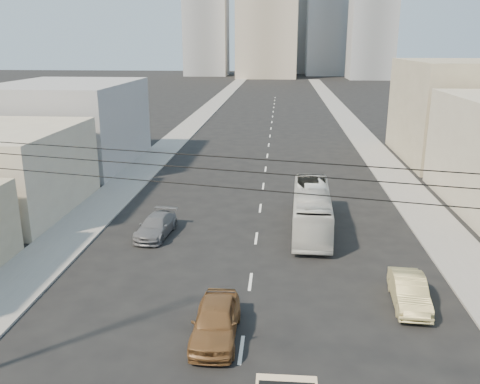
# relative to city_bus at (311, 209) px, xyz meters

# --- Properties ---
(sidewalk_left) EXTENTS (3.50, 180.00, 0.12)m
(sidewalk_left) POSITION_rel_city_bus_xyz_m (-15.22, 48.12, -1.31)
(sidewalk_left) COLOR gray
(sidewalk_left) RESTS_ON ground
(sidewalk_right) EXTENTS (3.50, 180.00, 0.12)m
(sidewalk_right) POSITION_rel_city_bus_xyz_m (8.28, 48.12, -1.31)
(sidewalk_right) COLOR gray
(sidewalk_right) RESTS_ON ground
(lane_dashes) EXTENTS (0.15, 104.00, 0.01)m
(lane_dashes) POSITION_rel_city_bus_xyz_m (-3.47, 31.12, -1.36)
(lane_dashes) COLOR silver
(lane_dashes) RESTS_ON ground
(city_bus) EXTENTS (2.67, 9.90, 2.73)m
(city_bus) POSITION_rel_city_bus_xyz_m (0.00, 0.00, 0.00)
(city_bus) COLOR beige
(city_bus) RESTS_ON ground
(sedan_brown) EXTENTS (1.86, 4.57, 1.56)m
(sedan_brown) POSITION_rel_city_bus_xyz_m (-4.59, -13.07, -0.59)
(sedan_brown) COLOR brown
(sedan_brown) RESTS_ON ground
(sedan_tan) EXTENTS (1.69, 4.23, 1.37)m
(sedan_tan) POSITION_rel_city_bus_xyz_m (3.99, -9.66, -0.68)
(sedan_tan) COLOR tan
(sedan_tan) RESTS_ON ground
(sedan_grey) EXTENTS (2.23, 4.57, 1.28)m
(sedan_grey) POSITION_rel_city_bus_xyz_m (-9.79, -1.92, -0.73)
(sedan_grey) COLOR slate
(sedan_grey) RESTS_ON ground
(overhead_wires) EXTENTS (23.01, 5.02, 0.72)m
(overhead_wires) POSITION_rel_city_bus_xyz_m (-3.47, -20.38, 7.60)
(overhead_wires) COLOR black
(overhead_wires) RESTS_ON ground
(bldg_right_far) EXTENTS (12.00, 16.00, 10.00)m
(bldg_right_far) POSITION_rel_city_bus_xyz_m (16.53, 22.12, 3.63)
(bldg_right_far) COLOR gray
(bldg_right_far) RESTS_ON ground
(bldg_left_far) EXTENTS (12.00, 16.00, 8.00)m
(bldg_left_far) POSITION_rel_city_bus_xyz_m (-22.97, 17.12, 2.63)
(bldg_left_far) COLOR gray
(bldg_left_far) RESTS_ON ground
(midrise_ne) EXTENTS (16.00, 16.00, 40.00)m
(midrise_ne) POSITION_rel_city_bus_xyz_m (14.53, 163.12, 18.63)
(midrise_ne) COLOR gray
(midrise_ne) RESTS_ON ground
(midrise_nw) EXTENTS (15.00, 15.00, 34.00)m
(midrise_nw) POSITION_rel_city_bus_xyz_m (-29.47, 158.12, 15.63)
(midrise_nw) COLOR gray
(midrise_nw) RESTS_ON ground
(midrise_back) EXTENTS (18.00, 18.00, 44.00)m
(midrise_back) POSITION_rel_city_bus_xyz_m (2.53, 178.12, 20.63)
(midrise_back) COLOR gray
(midrise_back) RESTS_ON ground
(midrise_east) EXTENTS (14.00, 14.00, 28.00)m
(midrise_east) POSITION_rel_city_bus_xyz_m (26.53, 143.12, 12.63)
(midrise_east) COLOR gray
(midrise_east) RESTS_ON ground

